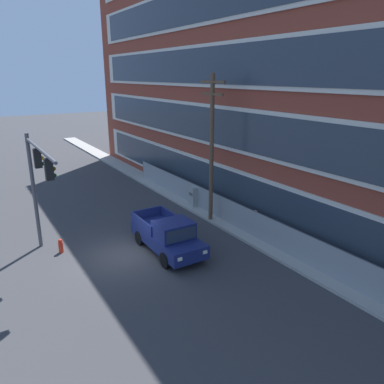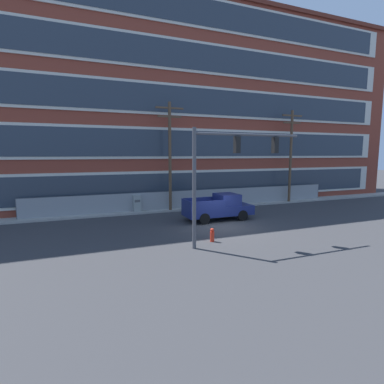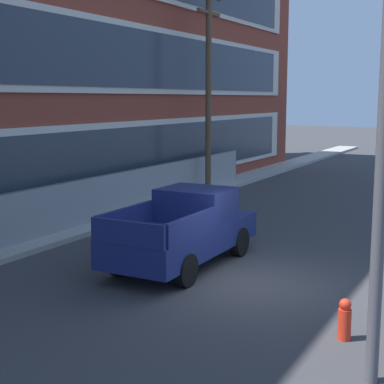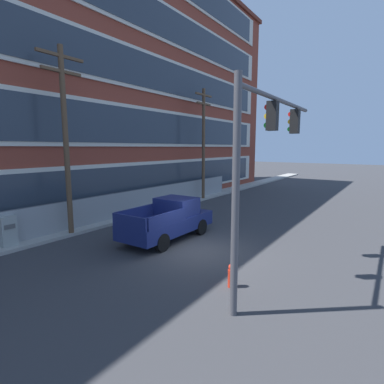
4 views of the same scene
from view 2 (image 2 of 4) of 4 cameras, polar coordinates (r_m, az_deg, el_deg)
ground_plane at (r=20.64m, az=6.10°, el=-6.69°), size 160.00×160.00×0.00m
sidewalk_building_side at (r=27.13m, az=-1.12°, el=-3.10°), size 80.00×1.67×0.16m
brick_mill_building at (r=33.16m, az=-4.43°, el=15.52°), size 50.81×11.59×19.45m
chain_link_fence at (r=27.34m, az=0.83°, el=-1.34°), size 28.83×0.06×1.71m
traffic_signal_mast at (r=16.14m, az=6.69°, el=5.64°), size 6.54×0.43×6.30m
pickup_truck_navy at (r=22.73m, az=5.26°, el=-2.97°), size 5.24×2.14×1.96m
utility_pole_near_corner at (r=25.54m, az=-4.23°, el=7.53°), size 2.41×0.26×9.25m
utility_pole_midblock at (r=31.76m, az=18.30°, el=7.08°), size 2.33×0.26×9.21m
electrical_cabinet at (r=25.63m, az=-10.45°, el=-2.29°), size 0.64×0.52×1.52m
pedestrian_near_cabinet at (r=27.75m, az=2.19°, el=-1.00°), size 0.42×0.27×1.69m
fire_hydrant at (r=17.23m, az=3.87°, el=-8.17°), size 0.24×0.24×0.78m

